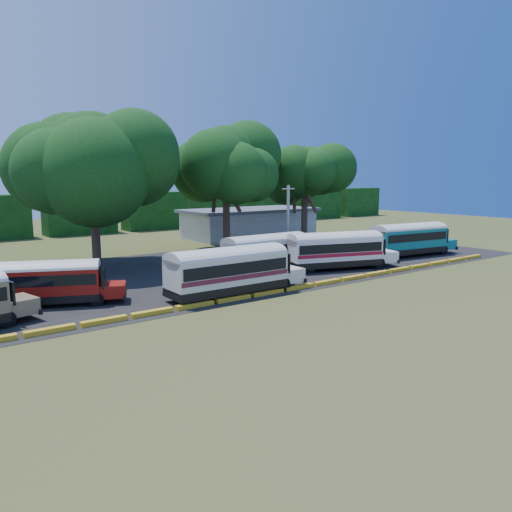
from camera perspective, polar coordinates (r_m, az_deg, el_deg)
ground at (r=36.20m, az=4.19°, el=-4.39°), size 160.00×160.00×0.00m
asphalt_strip at (r=46.25m, az=-4.63°, el=-1.44°), size 64.00×24.00×0.02m
curb at (r=36.90m, az=3.17°, el=-3.88°), size 53.70×0.45×0.30m
terminal_building at (r=70.22m, az=-0.70°, el=3.84°), size 19.00×9.00×4.00m
treeline_backdrop at (r=78.26m, az=-19.50°, el=4.57°), size 130.00×4.00×6.00m
bus_red at (r=35.41m, az=-23.09°, el=-2.55°), size 9.28×5.71×3.01m
bus_cream_west at (r=35.23m, az=-2.95°, el=-1.43°), size 10.78×2.81×3.53m
bus_cream_east at (r=45.03m, az=1.32°, el=0.70°), size 10.08×2.66×3.30m
bus_white_red at (r=46.00m, az=9.22°, el=0.88°), size 10.82×5.54×3.46m
bus_white_blue at (r=49.94m, az=8.79°, el=1.22°), size 9.38×4.82×3.00m
bus_teal at (r=55.59m, az=17.22°, el=2.05°), size 10.99×3.98×3.53m
tree_west at (r=48.03m, az=-18.22°, el=9.89°), size 12.77×12.77×14.18m
tree_center at (r=56.05m, az=-3.47°, el=10.84°), size 10.21×10.21×13.97m
tree_east at (r=64.03m, az=5.62°, el=9.37°), size 8.62×8.62×12.04m
utility_pole at (r=52.63m, az=3.68°, el=4.10°), size 1.60×0.30×7.55m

